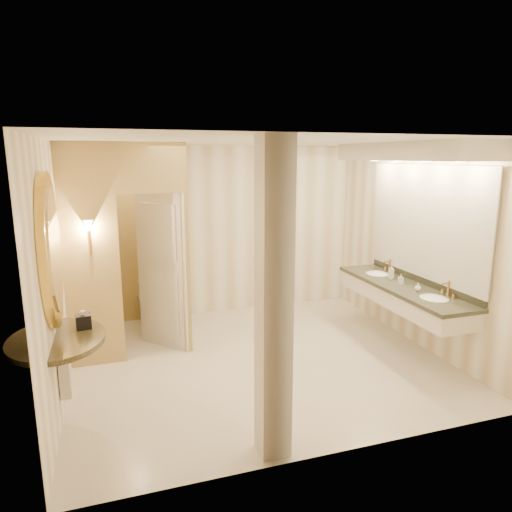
{
  "coord_description": "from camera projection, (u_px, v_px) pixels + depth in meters",
  "views": [
    {
      "loc": [
        -1.67,
        -5.14,
        2.53
      ],
      "look_at": [
        0.04,
        0.2,
        1.3
      ],
      "focal_mm": 32.0,
      "sensor_mm": 36.0,
      "label": 1
    }
  ],
  "objects": [
    {
      "name": "soap_bottle_c",
      "position": [
        391.0,
        272.0,
        6.26
      ],
      "size": [
        0.1,
        0.1,
        0.21
      ],
      "primitive_type": "imported",
      "rotation": [
        0.0,
        0.0,
        -0.26
      ],
      "color": "#C6B28C",
      "rests_on": "vanity"
    },
    {
      "name": "tissue_box",
      "position": [
        83.0,
        321.0,
        4.47
      ],
      "size": [
        0.16,
        0.16,
        0.14
      ],
      "primitive_type": "cube",
      "rotation": [
        0.0,
        0.0,
        0.14
      ],
      "color": "black",
      "rests_on": "console_shelf"
    },
    {
      "name": "soap_bottle_b",
      "position": [
        418.0,
        287.0,
        5.72
      ],
      "size": [
        0.09,
        0.09,
        0.1
      ],
      "primitive_type": "imported",
      "rotation": [
        0.0,
        0.0,
        -0.16
      ],
      "color": "silver",
      "rests_on": "vanity"
    },
    {
      "name": "wall_front",
      "position": [
        335.0,
        306.0,
        3.67
      ],
      "size": [
        4.5,
        0.02,
        2.7
      ],
      "primitive_type": "cube",
      "color": "white",
      "rests_on": "floor"
    },
    {
      "name": "wall_sconce",
      "position": [
        89.0,
        227.0,
        5.27
      ],
      "size": [
        0.14,
        0.14,
        0.42
      ],
      "color": "#B57A3A",
      "rests_on": "toilet_closet"
    },
    {
      "name": "vanity",
      "position": [
        409.0,
        228.0,
        5.87
      ],
      "size": [
        0.75,
        2.46,
        2.09
      ],
      "color": "beige",
      "rests_on": "floor"
    },
    {
      "name": "soap_bottle_a",
      "position": [
        401.0,
        279.0,
        6.03
      ],
      "size": [
        0.08,
        0.08,
        0.14
      ],
      "primitive_type": "imported",
      "rotation": [
        0.0,
        0.0,
        -0.33
      ],
      "color": "beige",
      "rests_on": "vanity"
    },
    {
      "name": "console_shelf",
      "position": [
        54.0,
        288.0,
        4.16
      ],
      "size": [
        1.09,
        1.09,
        2.0
      ],
      "color": "black",
      "rests_on": "floor"
    },
    {
      "name": "floor",
      "position": [
        258.0,
        359.0,
        5.82
      ],
      "size": [
        4.5,
        4.5,
        0.0
      ],
      "primitive_type": "plane",
      "color": "beige",
      "rests_on": "ground"
    },
    {
      "name": "toilet",
      "position": [
        151.0,
        298.0,
        7.01
      ],
      "size": [
        0.52,
        0.82,
        0.79
      ],
      "primitive_type": "imported",
      "rotation": [
        0.0,
        0.0,
        3.24
      ],
      "color": "white",
      "rests_on": "floor"
    },
    {
      "name": "wall_left",
      "position": [
        58.0,
        270.0,
        4.86
      ],
      "size": [
        0.02,
        4.0,
        2.7
      ],
      "primitive_type": "cube",
      "color": "white",
      "rests_on": "floor"
    },
    {
      "name": "pillar",
      "position": [
        274.0,
        304.0,
        3.72
      ],
      "size": [
        0.26,
        0.26,
        2.7
      ],
      "primitive_type": "cube",
      "color": "beige",
      "rests_on": "floor"
    },
    {
      "name": "ceiling",
      "position": [
        258.0,
        141.0,
        5.24
      ],
      "size": [
        4.5,
        4.5,
        0.0
      ],
      "primitive_type": "plane",
      "rotation": [
        3.14,
        0.0,
        0.0
      ],
      "color": "silver",
      "rests_on": "wall_back"
    },
    {
      "name": "wall_back",
      "position": [
        220.0,
        231.0,
        7.39
      ],
      "size": [
        4.5,
        0.02,
        2.7
      ],
      "primitive_type": "cube",
      "color": "white",
      "rests_on": "floor"
    },
    {
      "name": "toilet_closet",
      "position": [
        155.0,
        244.0,
        6.08
      ],
      "size": [
        1.5,
        1.55,
        2.7
      ],
      "color": "tan",
      "rests_on": "floor"
    },
    {
      "name": "wall_right",
      "position": [
        415.0,
        245.0,
        6.2
      ],
      "size": [
        0.02,
        4.0,
        2.7
      ],
      "primitive_type": "cube",
      "color": "white",
      "rests_on": "floor"
    }
  ]
}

